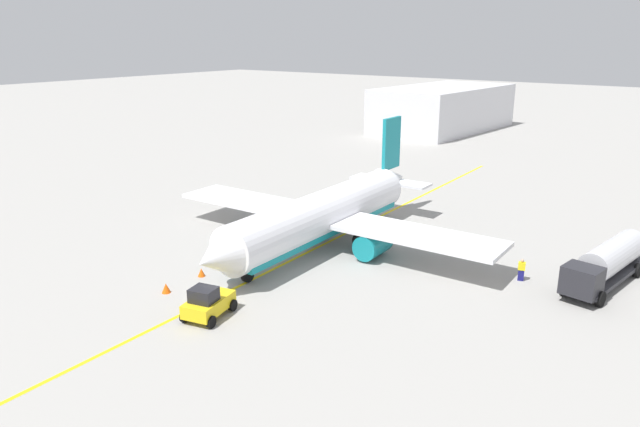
{
  "coord_description": "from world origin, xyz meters",
  "views": [
    {
      "loc": [
        39.21,
        28.6,
        17.73
      ],
      "look_at": [
        0.0,
        0.0,
        3.0
      ],
      "focal_mm": 33.0,
      "sensor_mm": 36.0,
      "label": 1
    }
  ],
  "objects": [
    {
      "name": "distant_hangar",
      "position": [
        -67.98,
        -19.95,
        4.15
      ],
      "size": [
        31.74,
        17.87,
        8.31
      ],
      "color": "silver",
      "rests_on": "ground"
    },
    {
      "name": "fuel_tanker",
      "position": [
        -5.82,
        21.93,
        1.73
      ],
      "size": [
        11.47,
        4.31,
        3.15
      ],
      "color": "#2D2D33",
      "rests_on": "ground"
    },
    {
      "name": "safety_cone_wingtip",
      "position": [
        14.39,
        -3.2,
        0.36
      ],
      "size": [
        0.65,
        0.65,
        0.72
      ],
      "primitive_type": "cone",
      "color": "#F2590F",
      "rests_on": "ground"
    },
    {
      "name": "safety_cone_nose",
      "position": [
        10.81,
        -3.39,
        0.32
      ],
      "size": [
        0.58,
        0.58,
        0.65
      ],
      "primitive_type": "cone",
      "color": "#F2590F",
      "rests_on": "ground"
    },
    {
      "name": "taxi_line_marking",
      "position": [
        0.0,
        0.0,
        0.01
      ],
      "size": [
        80.71,
        2.11,
        0.01
      ],
      "primitive_type": "cube",
      "rotation": [
        0.0,
        0.0,
        0.02
      ],
      "color": "yellow",
      "rests_on": "ground"
    },
    {
      "name": "airplane",
      "position": [
        -0.46,
        -0.01,
        2.75
      ],
      "size": [
        29.84,
        31.62,
        9.87
      ],
      "color": "white",
      "rests_on": "ground"
    },
    {
      "name": "ground_plane",
      "position": [
        0.0,
        0.0,
        0.0
      ],
      "size": [
        400.0,
        400.0,
        0.0
      ],
      "primitive_type": "plane",
      "color": "#9E9B96"
    },
    {
      "name": "refueling_worker",
      "position": [
        -2.88,
        16.67,
        0.82
      ],
      "size": [
        0.5,
        0.6,
        1.71
      ],
      "color": "navy",
      "rests_on": "ground"
    },
    {
      "name": "pushback_tug",
      "position": [
        15.26,
        2.04,
        1.01
      ],
      "size": [
        3.96,
        3.01,
        2.2
      ],
      "color": "yellow",
      "rests_on": "ground"
    }
  ]
}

